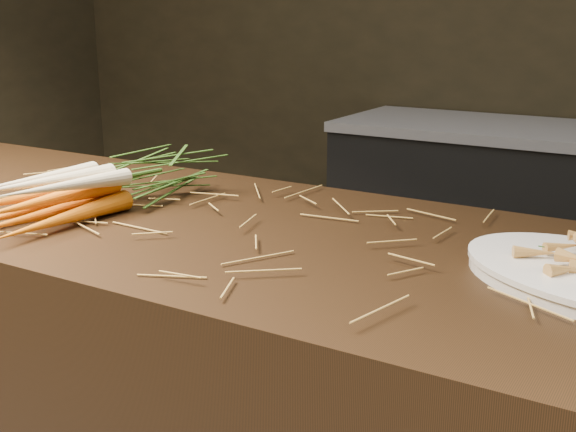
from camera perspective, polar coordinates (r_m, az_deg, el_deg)
name	(u,v)px	position (r m, az deg, el deg)	size (l,w,h in m)	color
back_counter	(562,235)	(3.06, 20.82, -1.39)	(1.82, 0.62, 0.84)	black
straw_bedding	(215,217)	(1.33, -5.81, -0.10)	(1.40, 0.60, 0.02)	#AC9039
root_veg_bunch	(114,182)	(1.46, -13.57, 2.66)	(0.22, 0.58, 0.10)	orange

